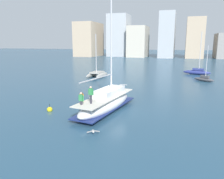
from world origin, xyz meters
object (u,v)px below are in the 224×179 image
moored_sloop_far (197,72)px  mooring_buoy (50,109)px  main_sailboat (106,102)px  seagull (93,131)px  moored_cutter_left (97,74)px  moored_cutter_right (204,79)px

moored_sloop_far → mooring_buoy: size_ratio=10.44×
main_sailboat → seagull: bearing=-80.0°
moored_sloop_far → seagull: moored_sloop_far is taller
main_sailboat → moored_cutter_left: main_sailboat is taller
main_sailboat → seagull: main_sailboat is taller
mooring_buoy → moored_cutter_left: bearing=99.1°
moored_sloop_far → moored_cutter_left: (-19.24, -10.13, 0.02)m
mooring_buoy → seagull: bearing=-33.3°
moored_cutter_right → mooring_buoy: bearing=-124.6°
moored_cutter_left → seagull: size_ratio=9.27×
mooring_buoy → moored_cutter_right: bearing=55.4°
main_sailboat → moored_cutter_left: (-8.98, 20.44, -0.26)m
main_sailboat → seagull: size_ratio=12.68×
mooring_buoy → main_sailboat: bearing=19.5°
moored_sloop_far → mooring_buoy: (-15.66, -32.49, -0.46)m
moored_sloop_far → mooring_buoy: bearing=-115.7°
moored_cutter_right → seagull: size_ratio=6.93×
moored_sloop_far → moored_cutter_left: bearing=-152.2°
moored_sloop_far → moored_cutter_left: 21.74m
moored_sloop_far → mooring_buoy: 36.07m
moored_cutter_left → mooring_buoy: 22.65m
moored_cutter_right → mooring_buoy: moored_cutter_right is taller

